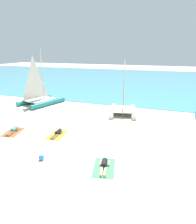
{
  "coord_description": "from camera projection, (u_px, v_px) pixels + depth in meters",
  "views": [
    {
      "loc": [
        5.09,
        -9.15,
        5.95
      ],
      "look_at": [
        0.0,
        5.25,
        1.2
      ],
      "focal_mm": 32.64,
      "sensor_mm": 36.0,
      "label": 1
    }
  ],
  "objects": [
    {
      "name": "towel_left",
      "position": [
        13.0,
        132.0,
        15.19
      ],
      "size": [
        1.51,
        2.1,
        0.01
      ],
      "primitive_type": "cube",
      "rotation": [
        0.0,
        0.0,
        0.23
      ],
      "color": "#EA5933",
      "rests_on": "ground"
    },
    {
      "name": "beach_ball",
      "position": [
        41.0,
        157.0,
        11.36
      ],
      "size": [
        0.32,
        0.32,
        0.32
      ],
      "primitive_type": "sphere",
      "color": "#337FE5",
      "rests_on": "ground"
    },
    {
      "name": "sunbather_middle",
      "position": [
        57.0,
        133.0,
        14.72
      ],
      "size": [
        0.58,
        1.57,
        0.3
      ],
      "rotation": [
        0.0,
        0.0,
        0.09
      ],
      "color": "black",
      "rests_on": "towel_middle"
    },
    {
      "name": "sailboat_teal",
      "position": [
        40.0,
        96.0,
        22.69
      ],
      "size": [
        4.07,
        5.19,
        5.96
      ],
      "rotation": [
        0.0,
        0.0,
        -0.28
      ],
      "color": "teal",
      "rests_on": "ground"
    },
    {
      "name": "towel_right",
      "position": [
        104.0,
        168.0,
        10.64
      ],
      "size": [
        1.49,
        2.1,
        0.01
      ],
      "primitive_type": "cube",
      "rotation": [
        0.0,
        0.0,
        0.22
      ],
      "color": "#4CB266",
      "rests_on": "ground"
    },
    {
      "name": "sunbather_right",
      "position": [
        104.0,
        165.0,
        10.67
      ],
      "size": [
        0.73,
        1.56,
        0.3
      ],
      "rotation": [
        0.0,
        0.0,
        0.22
      ],
      "color": "black",
      "rests_on": "towel_right"
    },
    {
      "name": "sailboat_white",
      "position": [
        123.0,
        106.0,
        19.29
      ],
      "size": [
        3.2,
        4.29,
        5.05
      ],
      "rotation": [
        0.0,
        0.0,
        0.2
      ],
      "color": "white",
      "rests_on": "ground"
    },
    {
      "name": "ground_plane",
      "position": [
        114.0,
        110.0,
        20.63
      ],
      "size": [
        120.0,
        120.0,
        0.0
      ],
      "primitive_type": "plane",
      "color": "beige"
    },
    {
      "name": "sunbather_left",
      "position": [
        13.0,
        130.0,
        15.22
      ],
      "size": [
        0.75,
        1.56,
        0.3
      ],
      "rotation": [
        0.0,
        0.0,
        0.23
      ],
      "color": "#3FB28C",
      "rests_on": "towel_left"
    },
    {
      "name": "ocean_water",
      "position": [
        143.0,
        80.0,
        40.13
      ],
      "size": [
        120.0,
        40.0,
        0.05
      ],
      "primitive_type": "cube",
      "color": "#4C9EB7",
      "rests_on": "ground"
    },
    {
      "name": "towel_middle",
      "position": [
        57.0,
        135.0,
        14.7
      ],
      "size": [
        1.27,
        1.99,
        0.01
      ],
      "primitive_type": "cube",
      "rotation": [
        0.0,
        0.0,
        0.09
      ],
      "color": "yellow",
      "rests_on": "ground"
    }
  ]
}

